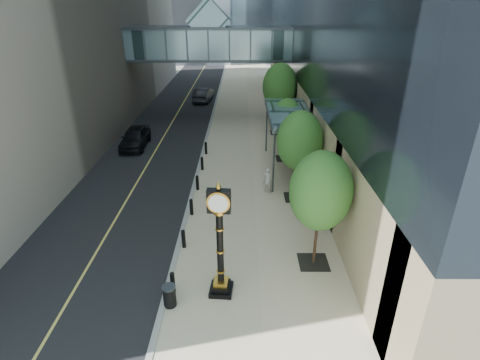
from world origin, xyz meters
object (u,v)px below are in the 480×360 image
Objects in this scene: pedestrian at (268,180)px; trash_bin at (170,296)px; car_far at (203,94)px; car_near at (135,137)px; street_clock at (220,249)px.

trash_bin is at bearing 85.72° from pedestrian.
car_far reaches higher than trash_bin.
trash_bin is 19.54m from car_near.
pedestrian is at bearing 111.28° from car_far.
street_clock is at bearing -66.03° from car_near.
street_clock is 1.01× the size of car_far.
car_far is at bearing -55.29° from pedestrian.
car_near is at bearing 108.36° from trash_bin.
pedestrian is 25.71m from car_far.
pedestrian is at bearing 79.78° from street_clock.
trash_bin is at bearing 99.84° from car_far.
car_near is 16.92m from car_far.
car_far is (4.25, 16.38, 0.00)m from car_near.
car_far is at bearing 74.67° from car_near.
street_clock is at bearing 94.89° from pedestrian.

